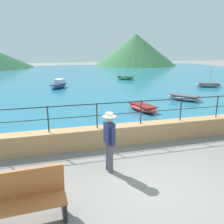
% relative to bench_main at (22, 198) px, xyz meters
% --- Properties ---
extents(ground_plane, '(120.00, 120.00, 0.00)m').
position_rel_bench_main_xyz_m(ground_plane, '(3.10, 0.24, -0.56)').
color(ground_plane, slate).
extents(promenade_wall, '(20.00, 0.56, 0.70)m').
position_rel_bench_main_xyz_m(promenade_wall, '(3.10, 3.44, -0.21)').
color(promenade_wall, tan).
rests_on(promenade_wall, ground).
extents(railing, '(18.44, 0.04, 0.90)m').
position_rel_bench_main_xyz_m(railing, '(3.10, 3.44, 0.76)').
color(railing, '#282623').
rests_on(railing, promenade_wall).
extents(lake_water, '(64.00, 44.32, 0.06)m').
position_rel_bench_main_xyz_m(lake_water, '(3.10, 26.08, -0.53)').
color(lake_water, '#236B89').
rests_on(lake_water, ground).
extents(hill_main, '(17.46, 17.46, 6.56)m').
position_rel_bench_main_xyz_m(hill_main, '(19.66, 44.55, 2.72)').
color(hill_main, '#33663D').
rests_on(hill_main, ground).
extents(bench_main, '(1.73, 0.64, 1.13)m').
position_rel_bench_main_xyz_m(bench_main, '(0.00, 0.00, 0.00)').
color(bench_main, '#B76633').
rests_on(bench_main, ground).
extents(person_walking, '(0.38, 0.57, 1.75)m').
position_rel_bench_main_xyz_m(person_walking, '(2.21, 1.55, 0.42)').
color(person_walking, '#4C4C56').
rests_on(person_walking, ground).
extents(boat_0, '(2.47, 1.75, 1.74)m').
position_rel_bench_main_xyz_m(boat_0, '(14.99, 13.95, -0.30)').
color(boat_0, gray).
rests_on(boat_0, lake_water).
extents(boat_2, '(2.17, 2.34, 1.85)m').
position_rel_bench_main_xyz_m(boat_2, '(9.39, 21.23, -0.30)').
color(boat_2, '#338C59').
rests_on(boat_2, lake_water).
extents(boat_4, '(1.96, 2.44, 0.76)m').
position_rel_bench_main_xyz_m(boat_4, '(1.68, 17.09, -0.23)').
color(boat_4, '#2D4C9E').
rests_on(boat_4, lake_water).
extents(boat_5, '(1.35, 2.43, 0.36)m').
position_rel_bench_main_xyz_m(boat_5, '(5.75, 7.52, -0.30)').
color(boat_5, red).
rests_on(boat_5, lake_water).
extents(boat_7, '(2.12, 2.37, 0.36)m').
position_rel_bench_main_xyz_m(boat_7, '(9.55, 9.34, -0.30)').
color(boat_7, gray).
rests_on(boat_7, lake_water).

